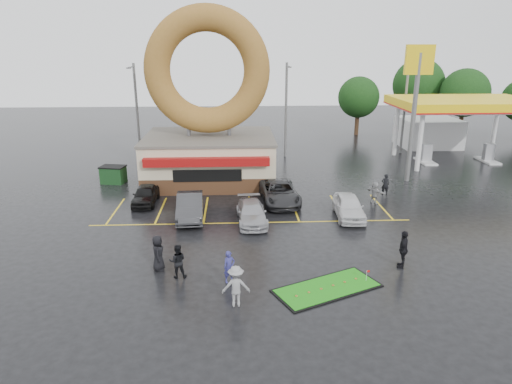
{
  "coord_description": "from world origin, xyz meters",
  "views": [
    {
      "loc": [
        -0.97,
        -23.03,
        10.59
      ],
      "look_at": [
        0.25,
        2.82,
        2.2
      ],
      "focal_mm": 32.0,
      "sensor_mm": 36.0,
      "label": 1
    }
  ],
  "objects_px": {
    "car_grey": "(279,192)",
    "putting_green": "(327,288)",
    "person_blue": "(229,267)",
    "dumpster": "(113,175)",
    "streetlight_left": "(137,110)",
    "streetlight_right": "(405,106)",
    "car_silver": "(252,213)",
    "person_cameraman": "(403,249)",
    "shell_sign": "(416,88)",
    "donut_shop": "(209,126)",
    "car_dgrey": "(190,206)",
    "car_white": "(349,207)",
    "streetlight_mid": "(286,108)",
    "gas_station": "(448,118)",
    "car_black": "(146,195)"
  },
  "relations": [
    {
      "from": "car_dgrey",
      "to": "person_blue",
      "type": "distance_m",
      "value": 8.8
    },
    {
      "from": "donut_shop",
      "to": "car_silver",
      "type": "distance_m",
      "value": 10.65
    },
    {
      "from": "shell_sign",
      "to": "dumpster",
      "type": "bearing_deg",
      "value": 178.7
    },
    {
      "from": "shell_sign",
      "to": "putting_green",
      "type": "height_order",
      "value": "shell_sign"
    },
    {
      "from": "streetlight_right",
      "to": "person_blue",
      "type": "bearing_deg",
      "value": -123.77
    },
    {
      "from": "gas_station",
      "to": "car_grey",
      "type": "xyz_separation_m",
      "value": [
        -17.91,
        -13.79,
        -2.96
      ]
    },
    {
      "from": "car_grey",
      "to": "putting_green",
      "type": "xyz_separation_m",
      "value": [
        1.04,
        -11.99,
        -0.7
      ]
    },
    {
      "from": "streetlight_left",
      "to": "streetlight_right",
      "type": "relative_size",
      "value": 1.0
    },
    {
      "from": "car_grey",
      "to": "putting_green",
      "type": "distance_m",
      "value": 12.05
    },
    {
      "from": "car_grey",
      "to": "car_white",
      "type": "bearing_deg",
      "value": -40.12
    },
    {
      "from": "car_white",
      "to": "person_cameraman",
      "type": "distance_m",
      "value": 7.02
    },
    {
      "from": "gas_station",
      "to": "streetlight_right",
      "type": "relative_size",
      "value": 1.52
    },
    {
      "from": "streetlight_mid",
      "to": "car_black",
      "type": "bearing_deg",
      "value": -129.59
    },
    {
      "from": "person_blue",
      "to": "car_black",
      "type": "bearing_deg",
      "value": 92.64
    },
    {
      "from": "streetlight_left",
      "to": "car_grey",
      "type": "height_order",
      "value": "streetlight_left"
    },
    {
      "from": "car_silver",
      "to": "dumpster",
      "type": "height_order",
      "value": "dumpster"
    },
    {
      "from": "streetlight_right",
      "to": "gas_station",
      "type": "bearing_deg",
      "value": -13.75
    },
    {
      "from": "person_blue",
      "to": "car_dgrey",
      "type": "bearing_deg",
      "value": 82.08
    },
    {
      "from": "car_silver",
      "to": "person_blue",
      "type": "distance_m",
      "value": 7.59
    },
    {
      "from": "shell_sign",
      "to": "car_grey",
      "type": "relative_size",
      "value": 1.99
    },
    {
      "from": "gas_station",
      "to": "car_white",
      "type": "bearing_deg",
      "value": -129.19
    },
    {
      "from": "streetlight_left",
      "to": "streetlight_right",
      "type": "distance_m",
      "value": 26.08
    },
    {
      "from": "gas_station",
      "to": "streetlight_left",
      "type": "xyz_separation_m",
      "value": [
        -30.0,
        -1.02,
        1.08
      ]
    },
    {
      "from": "person_blue",
      "to": "dumpster",
      "type": "height_order",
      "value": "person_blue"
    },
    {
      "from": "donut_shop",
      "to": "car_white",
      "type": "distance_m",
      "value": 13.37
    },
    {
      "from": "car_black",
      "to": "car_dgrey",
      "type": "height_order",
      "value": "car_dgrey"
    },
    {
      "from": "donut_shop",
      "to": "car_dgrey",
      "type": "relative_size",
      "value": 2.89
    },
    {
      "from": "person_cameraman",
      "to": "putting_green",
      "type": "bearing_deg",
      "value": -42.47
    },
    {
      "from": "streetlight_left",
      "to": "dumpster",
      "type": "xyz_separation_m",
      "value": [
        -0.72,
        -7.38,
        -4.13
      ]
    },
    {
      "from": "gas_station",
      "to": "streetlight_left",
      "type": "height_order",
      "value": "streetlight_left"
    },
    {
      "from": "person_cameraman",
      "to": "car_silver",
      "type": "bearing_deg",
      "value": -109.14
    },
    {
      "from": "streetlight_right",
      "to": "putting_green",
      "type": "height_order",
      "value": "streetlight_right"
    },
    {
      "from": "streetlight_mid",
      "to": "car_white",
      "type": "distance_m",
      "value": 17.47
    },
    {
      "from": "streetlight_right",
      "to": "putting_green",
      "type": "xyz_separation_m",
      "value": [
        -12.87,
        -26.75,
        -4.74
      ]
    },
    {
      "from": "streetlight_left",
      "to": "car_grey",
      "type": "distance_m",
      "value": 18.04
    },
    {
      "from": "car_silver",
      "to": "person_cameraman",
      "type": "bearing_deg",
      "value": -44.26
    },
    {
      "from": "car_dgrey",
      "to": "dumpster",
      "type": "distance_m",
      "value": 10.59
    },
    {
      "from": "gas_station",
      "to": "car_silver",
      "type": "xyz_separation_m",
      "value": [
        -19.99,
        -17.44,
        -3.08
      ]
    },
    {
      "from": "car_silver",
      "to": "putting_green",
      "type": "bearing_deg",
      "value": -72.5
    },
    {
      "from": "car_silver",
      "to": "car_white",
      "type": "bearing_deg",
      "value": 2.2
    },
    {
      "from": "donut_shop",
      "to": "car_white",
      "type": "xyz_separation_m",
      "value": [
        9.25,
        -8.9,
        -3.75
      ]
    },
    {
      "from": "car_silver",
      "to": "car_white",
      "type": "relative_size",
      "value": 1.02
    },
    {
      "from": "person_cameraman",
      "to": "shell_sign",
      "type": "bearing_deg",
      "value": -179.01
    },
    {
      "from": "car_dgrey",
      "to": "car_silver",
      "type": "height_order",
      "value": "car_dgrey"
    },
    {
      "from": "donut_shop",
      "to": "dumpster",
      "type": "height_order",
      "value": "donut_shop"
    },
    {
      "from": "shell_sign",
      "to": "streetlight_left",
      "type": "relative_size",
      "value": 1.18
    },
    {
      "from": "streetlight_mid",
      "to": "person_blue",
      "type": "bearing_deg",
      "value": -102.05
    },
    {
      "from": "car_white",
      "to": "putting_green",
      "type": "bearing_deg",
      "value": -106.11
    },
    {
      "from": "shell_sign",
      "to": "person_blue",
      "type": "relative_size",
      "value": 6.84
    },
    {
      "from": "car_black",
      "to": "putting_green",
      "type": "xyz_separation_m",
      "value": [
        10.36,
        -12.18,
        -0.61
      ]
    }
  ]
}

